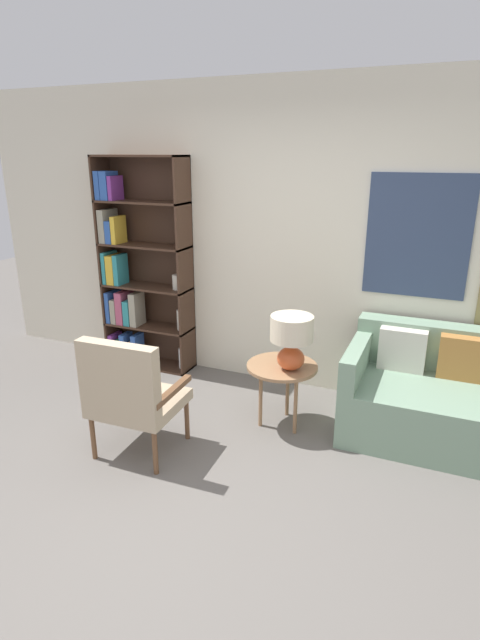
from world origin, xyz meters
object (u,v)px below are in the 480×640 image
Objects in this scene: bookshelf at (135,275)px; armchair at (130,392)px; table_lamp at (292,337)px; couch at (458,400)px; side_table at (282,371)px.

bookshelf reaches higher than armchair.
bookshelf is at bearing 121.95° from armchair.
bookshelf reaches higher than table_lamp.
table_lamp reaches higher than armchair.
couch is (3.04, -0.29, -0.62)m from bookshelf.
armchair is 1.18m from side_table.
side_table is (1.75, -0.63, -0.47)m from bookshelf.
couch is 3.84× the size of table_lamp.
table_lamp is (0.92, 0.79, 0.27)m from armchair.
bookshelf is at bearing 174.51° from couch.
armchair is at bearing -58.05° from bookshelf.
side_table is 0.33m from table_lamp.
armchair is 0.56× the size of couch.
couch is at bearing 28.98° from armchair.
side_table is at bearing 45.16° from armchair.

